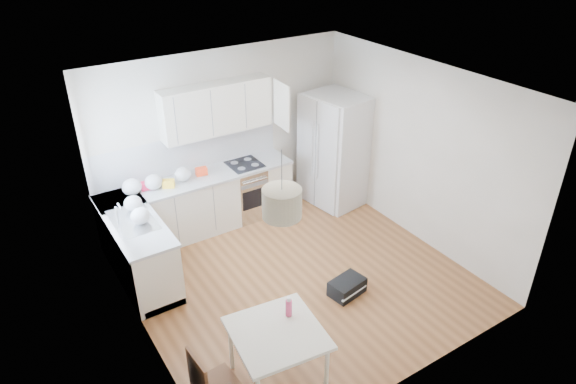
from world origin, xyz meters
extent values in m
plane|color=brown|center=(0.00, 0.00, 0.00)|extent=(4.20, 4.20, 0.00)
plane|color=white|center=(0.00, 0.00, 2.70)|extent=(4.20, 4.20, 0.00)
plane|color=beige|center=(0.00, 2.10, 1.35)|extent=(4.20, 0.00, 4.20)
plane|color=beige|center=(-2.10, 0.00, 1.35)|extent=(0.00, 4.20, 4.20)
plane|color=beige|center=(2.10, 0.00, 1.35)|extent=(0.00, 4.20, 4.20)
cube|color=#BFE0F9|center=(-2.09, 1.15, 1.75)|extent=(0.02, 1.00, 1.00)
cube|color=white|center=(-0.60, 1.80, 0.44)|extent=(3.00, 0.60, 0.88)
cube|color=white|center=(-1.80, 1.20, 0.44)|extent=(0.60, 1.80, 0.88)
cube|color=silver|center=(-0.60, 1.80, 0.90)|extent=(3.02, 0.64, 0.04)
cube|color=silver|center=(-1.80, 1.20, 0.90)|extent=(0.64, 1.82, 0.04)
cube|color=white|center=(-0.60, 2.09, 1.21)|extent=(3.00, 0.01, 0.58)
cube|color=white|center=(-2.09, 1.20, 1.21)|extent=(0.01, 1.80, 0.58)
cube|color=white|center=(-0.15, 1.94, 1.88)|extent=(1.70, 0.32, 0.75)
cube|color=beige|center=(-1.16, -1.37, 0.69)|extent=(1.00, 1.00, 0.04)
cylinder|color=white|center=(-0.83, -1.79, 0.33)|extent=(0.05, 0.05, 0.67)
cylinder|color=white|center=(-1.49, -0.95, 0.33)|extent=(0.05, 0.05, 0.67)
cylinder|color=white|center=(-0.74, -1.04, 0.33)|extent=(0.05, 0.05, 0.67)
cylinder|color=#D43B6A|center=(-0.93, -1.23, 0.83)|extent=(0.07, 0.07, 0.24)
cube|color=black|center=(0.36, -0.65, 0.11)|extent=(0.51, 0.38, 0.21)
cylinder|color=beige|center=(-1.07, -1.34, 2.18)|extent=(0.38, 0.38, 0.28)
ellipsoid|color=silver|center=(-1.58, 1.81, 1.04)|extent=(0.27, 0.23, 0.25)
ellipsoid|color=silver|center=(-1.27, 1.80, 1.04)|extent=(0.26, 0.22, 0.23)
ellipsoid|color=silver|center=(-0.82, 1.81, 1.03)|extent=(0.24, 0.21, 0.22)
ellipsoid|color=silver|center=(-1.71, 1.39, 1.03)|extent=(0.24, 0.20, 0.21)
ellipsoid|color=silver|center=(-1.73, 1.01, 1.03)|extent=(0.25, 0.21, 0.22)
cube|color=#FA3B16|center=(-0.52, 1.84, 0.98)|extent=(0.18, 0.13, 0.12)
cube|color=yellow|center=(-1.08, 1.74, 0.98)|extent=(0.20, 0.17, 0.12)
cube|color=#E21C41|center=(-1.36, 1.86, 0.98)|extent=(0.17, 0.12, 0.11)
camera|label=1|loc=(-3.13, -4.66, 4.49)|focal=32.00mm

